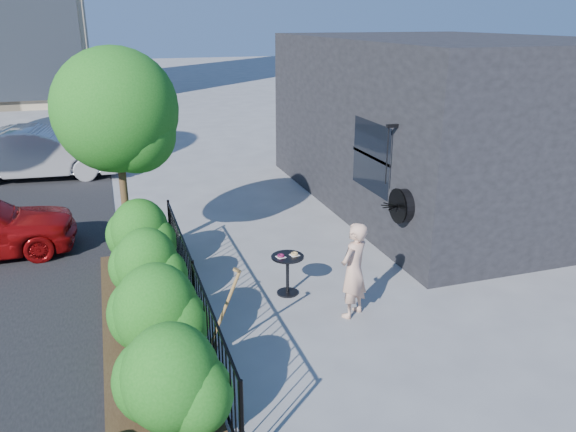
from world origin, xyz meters
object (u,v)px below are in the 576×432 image
object	(u,v)px
shovel	(222,318)
car_silver	(40,153)
woman	(354,270)
patio_tree	(120,118)
cafe_table	(288,268)

from	to	relation	value
shovel	car_silver	xyz separation A→B (m)	(-3.12, 10.65, 0.16)
woman	shovel	world-z (taller)	woman
patio_tree	woman	world-z (taller)	patio_tree
patio_tree	woman	bearing A→B (deg)	-45.14
cafe_table	patio_tree	bearing A→B (deg)	138.11
cafe_table	shovel	bearing A→B (deg)	-133.65
patio_tree	cafe_table	distance (m)	3.94
shovel	car_silver	size ratio (longest dim) A/B	0.29
cafe_table	car_silver	distance (m)	10.23
cafe_table	woman	distance (m)	1.28
cafe_table	car_silver	bearing A→B (deg)	116.31
woman	car_silver	xyz separation A→B (m)	(-5.28, 10.17, -0.03)
patio_tree	woman	xyz separation A→B (m)	(3.13, -3.15, -1.99)
woman	cafe_table	bearing A→B (deg)	-86.51
patio_tree	cafe_table	world-z (taller)	patio_tree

